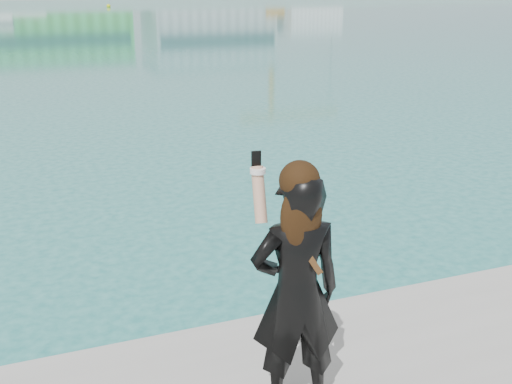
# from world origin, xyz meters

# --- Properties ---
(buoy_near) EXTENTS (0.50, 0.50, 0.50)m
(buoy_near) POSITION_xyz_m (12.34, 80.90, 0.00)
(buoy_near) COLOR yellow
(buoy_near) RESTS_ON ground
(woman) EXTENTS (0.65, 0.47, 1.74)m
(woman) POSITION_xyz_m (0.44, -0.19, 1.68)
(woman) COLOR black
(woman) RESTS_ON near_quay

